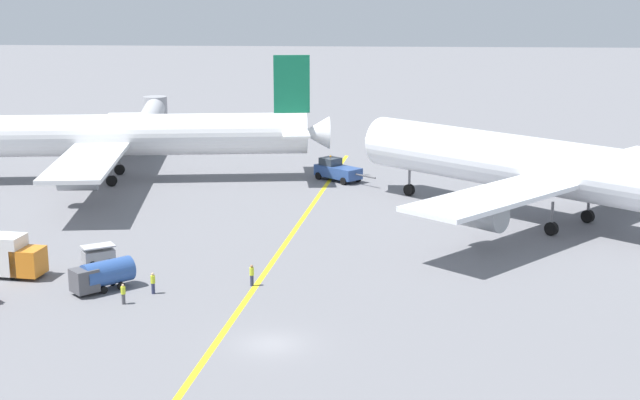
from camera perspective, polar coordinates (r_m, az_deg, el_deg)
name	(u,v)px	position (r m, az deg, el deg)	size (l,w,h in m)	color
ground_plane	(272,344)	(62.74, -3.01, -8.85)	(600.00, 600.00, 0.00)	slate
taxiway_stripe	(250,294)	(72.38, -4.33, -5.81)	(0.50, 120.00, 0.01)	yellow
airliner_at_gate_left	(87,136)	(115.64, -14.17, 3.84)	(59.86, 48.56, 15.14)	white
airliner_being_pushed	(549,168)	(94.37, 13.93, 1.91)	(40.61, 37.68, 16.65)	white
pushback_tug	(337,170)	(113.03, 1.06, 1.85)	(7.74, 7.19, 2.98)	#2D4C8C
gse_fuel_bowser_stubby	(102,275)	(74.50, -13.34, -4.51)	(4.81, 4.78, 2.40)	#2D5199
gse_catering_truck_tall	(7,256)	(80.17, -18.77, -3.28)	(6.09, 3.10, 3.50)	orange
gse_baggage_cart_near_cluster	(98,255)	(81.54, -13.52, -3.32)	(3.15, 2.81, 1.71)	gray
ground_crew_marshaller_foreground	(123,294)	(71.30, -12.05, -5.67)	(0.36, 0.48, 1.59)	#4C4C51
ground_crew_wing_walker_right	(252,275)	(74.01, -4.23, -4.63)	(0.36, 0.36, 1.76)	#2D3351
ground_crew_ramp_agent_by_cones	(153,283)	(73.15, -10.27, -5.05)	(0.36, 0.36, 1.71)	#2D3351
jet_bridge	(152,115)	(144.18, -10.34, 5.20)	(7.21, 23.04, 5.75)	#B7B7BC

